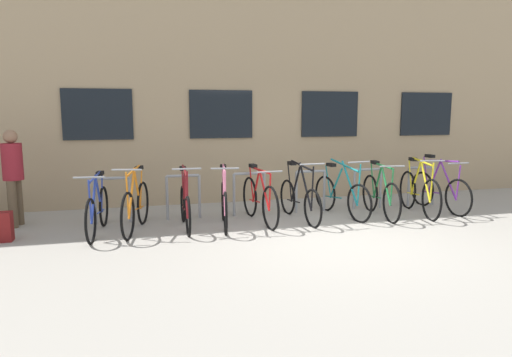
{
  "coord_description": "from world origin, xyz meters",
  "views": [
    {
      "loc": [
        -2.83,
        -6.02,
        1.89
      ],
      "look_at": [
        -0.87,
        1.6,
        0.73
      ],
      "focal_mm": 31.63,
      "sensor_mm": 36.0,
      "label": 1
    }
  ],
  "objects": [
    {
      "name": "ground_plane",
      "position": [
        0.0,
        0.0,
        0.0
      ],
      "size": [
        42.0,
        42.0,
        0.0
      ],
      "primitive_type": "plane",
      "color": "#9E998E"
    },
    {
      "name": "bicycle_pink",
      "position": [
        -1.52,
        1.22,
        0.38
      ],
      "size": [
        0.44,
        1.67,
        1.06
      ],
      "color": "black",
      "rests_on": "ground"
    },
    {
      "name": "bicycle_orange",
      "position": [
        -2.94,
        1.28,
        0.4
      ],
      "size": [
        0.54,
        1.69,
        1.08
      ],
      "color": "black",
      "rests_on": "ground"
    },
    {
      "name": "bicycle_purple",
      "position": [
        2.74,
        1.41,
        0.39
      ],
      "size": [
        0.44,
        1.74,
        1.07
      ],
      "color": "black",
      "rests_on": "ground"
    },
    {
      "name": "bicycle_red",
      "position": [
        -0.88,
        1.35,
        0.39
      ],
      "size": [
        0.44,
        1.79,
        0.99
      ],
      "color": "black",
      "rests_on": "ground"
    },
    {
      "name": "bicycle_green",
      "position": [
        1.37,
        1.22,
        0.39
      ],
      "size": [
        0.44,
        1.68,
        1.01
      ],
      "color": "black",
      "rests_on": "ground"
    },
    {
      "name": "bicycle_maroon",
      "position": [
        -2.16,
        1.26,
        0.37
      ],
      "size": [
        0.44,
        1.6,
        1.06
      ],
      "color": "black",
      "rests_on": "ground"
    },
    {
      "name": "bicycle_yellow",
      "position": [
        2.18,
        1.24,
        0.41
      ],
      "size": [
        0.49,
        1.78,
        1.08
      ],
      "color": "black",
      "rests_on": "ground"
    },
    {
      "name": "person_browsing",
      "position": [
        -4.88,
        2.08,
        0.92
      ],
      "size": [
        0.32,
        0.36,
        1.6
      ],
      "color": "brown",
      "rests_on": "ground"
    },
    {
      "name": "backpack",
      "position": [
        -4.84,
        1.13,
        0.22
      ],
      "size": [
        0.28,
        0.2,
        0.44
      ],
      "primitive_type": "cube",
      "rotation": [
        0.0,
        0.0,
        0.01
      ],
      "color": "maroon",
      "rests_on": "ground"
    },
    {
      "name": "bicycle_black",
      "position": [
        -0.15,
        1.32,
        0.38
      ],
      "size": [
        0.44,
        1.74,
        1.08
      ],
      "color": "black",
      "rests_on": "ground"
    },
    {
      "name": "bicycle_teal",
      "position": [
        0.7,
        1.45,
        0.38
      ],
      "size": [
        0.47,
        1.74,
        1.07
      ],
      "color": "black",
      "rests_on": "ground"
    },
    {
      "name": "bike_rack",
      "position": [
        -0.32,
        1.9,
        0.49
      ],
      "size": [
        6.62,
        0.05,
        0.8
      ],
      "color": "gray",
      "rests_on": "ground"
    },
    {
      "name": "storefront_building",
      "position": [
        0.0,
        6.95,
        3.17
      ],
      "size": [
        28.0,
        7.55,
        6.33
      ],
      "color": "tan",
      "rests_on": "ground"
    },
    {
      "name": "bicycle_blue",
      "position": [
        -3.52,
        1.25,
        0.37
      ],
      "size": [
        0.44,
        1.73,
        0.99
      ],
      "color": "black",
      "rests_on": "ground"
    }
  ]
}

